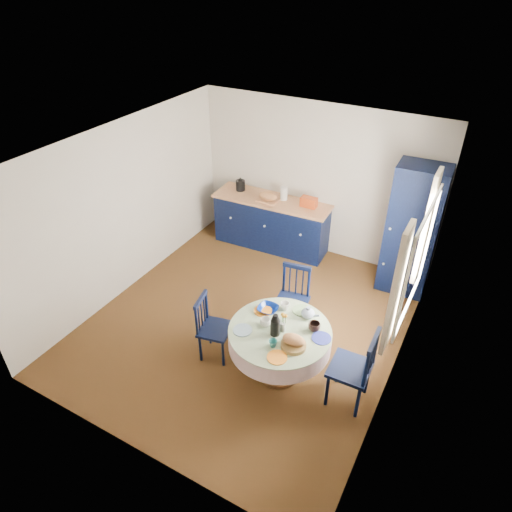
{
  "coord_description": "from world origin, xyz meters",
  "views": [
    {
      "loc": [
        2.42,
        -4.13,
        4.3
      ],
      "look_at": [
        0.03,
        0.2,
        1.0
      ],
      "focal_mm": 32.0,
      "sensor_mm": 36.0,
      "label": 1
    }
  ],
  "objects_px": {
    "pantry_cabinet": "(412,231)",
    "chair_right": "(354,368)",
    "chair_left": "(212,327)",
    "mug_d": "(285,306)",
    "mug_b": "(273,343)",
    "mug_a": "(265,322)",
    "kitchen_counter": "(272,222)",
    "cobalt_bowl": "(268,309)",
    "dining_table": "(280,338)",
    "chair_far": "(293,299)",
    "mug_c": "(314,327)"
  },
  "relations": [
    {
      "from": "mug_a",
      "to": "mug_c",
      "type": "xyz_separation_m",
      "value": [
        0.52,
        0.2,
        0.01
      ]
    },
    {
      "from": "chair_right",
      "to": "pantry_cabinet",
      "type": "bearing_deg",
      "value": 179.22
    },
    {
      "from": "chair_right",
      "to": "cobalt_bowl",
      "type": "relative_size",
      "value": 4.23
    },
    {
      "from": "pantry_cabinet",
      "to": "mug_b",
      "type": "xyz_separation_m",
      "value": [
        -0.81,
        -2.74,
        -0.23
      ]
    },
    {
      "from": "pantry_cabinet",
      "to": "mug_b",
      "type": "relative_size",
      "value": 20.93
    },
    {
      "from": "chair_far",
      "to": "mug_a",
      "type": "bearing_deg",
      "value": -95.27
    },
    {
      "from": "pantry_cabinet",
      "to": "mug_d",
      "type": "bearing_deg",
      "value": -116.74
    },
    {
      "from": "mug_a",
      "to": "cobalt_bowl",
      "type": "distance_m",
      "value": 0.26
    },
    {
      "from": "chair_left",
      "to": "mug_d",
      "type": "bearing_deg",
      "value": -71.94
    },
    {
      "from": "mug_c",
      "to": "mug_b",
      "type": "bearing_deg",
      "value": -122.92
    },
    {
      "from": "mug_c",
      "to": "mug_d",
      "type": "xyz_separation_m",
      "value": [
        -0.45,
        0.17,
        -0.0
      ]
    },
    {
      "from": "mug_b",
      "to": "chair_far",
      "type": "bearing_deg",
      "value": 103.85
    },
    {
      "from": "kitchen_counter",
      "to": "chair_right",
      "type": "relative_size",
      "value": 1.96
    },
    {
      "from": "mug_d",
      "to": "mug_a",
      "type": "bearing_deg",
      "value": -101.17
    },
    {
      "from": "pantry_cabinet",
      "to": "mug_a",
      "type": "bearing_deg",
      "value": -114.92
    },
    {
      "from": "dining_table",
      "to": "chair_far",
      "type": "height_order",
      "value": "dining_table"
    },
    {
      "from": "chair_left",
      "to": "mug_b",
      "type": "distance_m",
      "value": 0.99
    },
    {
      "from": "chair_left",
      "to": "dining_table",
      "type": "bearing_deg",
      "value": -96.18
    },
    {
      "from": "kitchen_counter",
      "to": "dining_table",
      "type": "bearing_deg",
      "value": -63.68
    },
    {
      "from": "dining_table",
      "to": "chair_right",
      "type": "relative_size",
      "value": 1.15
    },
    {
      "from": "pantry_cabinet",
      "to": "chair_right",
      "type": "xyz_separation_m",
      "value": [
        0.03,
        -2.43,
        -0.47
      ]
    },
    {
      "from": "pantry_cabinet",
      "to": "chair_right",
      "type": "relative_size",
      "value": 1.93
    },
    {
      "from": "kitchen_counter",
      "to": "cobalt_bowl",
      "type": "bearing_deg",
      "value": -66.64
    },
    {
      "from": "chair_left",
      "to": "mug_b",
      "type": "bearing_deg",
      "value": -112.75
    },
    {
      "from": "chair_right",
      "to": "cobalt_bowl",
      "type": "xyz_separation_m",
      "value": [
        -1.16,
        0.19,
        0.22
      ]
    },
    {
      "from": "cobalt_bowl",
      "to": "mug_a",
      "type": "bearing_deg",
      "value": -69.16
    },
    {
      "from": "chair_left",
      "to": "cobalt_bowl",
      "type": "height_order",
      "value": "chair_left"
    },
    {
      "from": "chair_far",
      "to": "cobalt_bowl",
      "type": "height_order",
      "value": "chair_far"
    },
    {
      "from": "chair_right",
      "to": "mug_d",
      "type": "xyz_separation_m",
      "value": [
        -1.0,
        0.31,
        0.25
      ]
    },
    {
      "from": "chair_left",
      "to": "mug_d",
      "type": "relative_size",
      "value": 8.04
    },
    {
      "from": "kitchen_counter",
      "to": "chair_left",
      "type": "xyz_separation_m",
      "value": [
        0.55,
        -2.68,
        -0.01
      ]
    },
    {
      "from": "dining_table",
      "to": "cobalt_bowl",
      "type": "height_order",
      "value": "dining_table"
    },
    {
      "from": "pantry_cabinet",
      "to": "chair_far",
      "type": "relative_size",
      "value": 2.11
    },
    {
      "from": "mug_c",
      "to": "cobalt_bowl",
      "type": "height_order",
      "value": "mug_c"
    },
    {
      "from": "mug_b",
      "to": "mug_c",
      "type": "height_order",
      "value": "mug_c"
    },
    {
      "from": "mug_c",
      "to": "dining_table",
      "type": "bearing_deg",
      "value": -150.55
    },
    {
      "from": "pantry_cabinet",
      "to": "chair_left",
      "type": "xyz_separation_m",
      "value": [
        -1.74,
        -2.57,
        -0.55
      ]
    },
    {
      "from": "mug_c",
      "to": "chair_right",
      "type": "bearing_deg",
      "value": -14.39
    },
    {
      "from": "dining_table",
      "to": "mug_d",
      "type": "distance_m",
      "value": 0.41
    },
    {
      "from": "kitchen_counter",
      "to": "mug_d",
      "type": "height_order",
      "value": "kitchen_counter"
    },
    {
      "from": "chair_far",
      "to": "cobalt_bowl",
      "type": "distance_m",
      "value": 0.68
    },
    {
      "from": "pantry_cabinet",
      "to": "mug_c",
      "type": "xyz_separation_m",
      "value": [
        -0.52,
        -2.29,
        -0.22
      ]
    },
    {
      "from": "dining_table",
      "to": "mug_c",
      "type": "distance_m",
      "value": 0.42
    },
    {
      "from": "mug_a",
      "to": "cobalt_bowl",
      "type": "relative_size",
      "value": 0.51
    },
    {
      "from": "pantry_cabinet",
      "to": "chair_far",
      "type": "bearing_deg",
      "value": -126.02
    },
    {
      "from": "dining_table",
      "to": "cobalt_bowl",
      "type": "distance_m",
      "value": 0.39
    },
    {
      "from": "mug_b",
      "to": "chair_left",
      "type": "bearing_deg",
      "value": 169.21
    },
    {
      "from": "mug_c",
      "to": "cobalt_bowl",
      "type": "relative_size",
      "value": 0.56
    },
    {
      "from": "chair_far",
      "to": "mug_c",
      "type": "distance_m",
      "value": 0.93
    },
    {
      "from": "chair_left",
      "to": "cobalt_bowl",
      "type": "bearing_deg",
      "value": -73.95
    }
  ]
}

